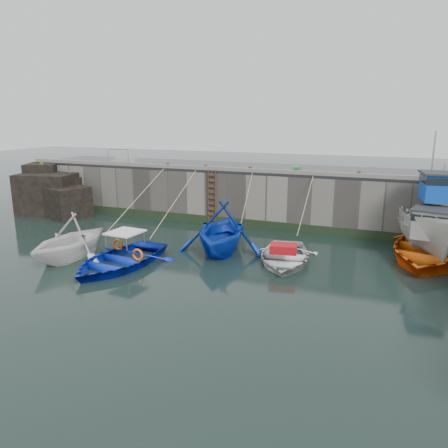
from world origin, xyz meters
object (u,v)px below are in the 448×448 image
at_px(boat_near_navy, 284,261).
at_px(boat_far_orange, 431,248).
at_px(boat_near_blue, 119,266).
at_px(boat_far_white, 432,226).
at_px(bollard_a, 168,165).
at_px(bollard_e, 359,174).
at_px(boat_near_white, 72,258).
at_px(boat_near_blacktrim, 222,251).
at_px(bollard_c, 250,169).
at_px(ladder, 212,198).
at_px(fish_crate, 297,169).
at_px(bollard_d, 297,171).
at_px(bollard_b, 206,167).

relative_size(boat_near_navy, boat_far_orange, 0.59).
relative_size(boat_near_blue, boat_far_white, 0.67).
distance_m(bollard_a, bollard_e, 11.00).
bearing_deg(boat_near_white, boat_near_navy, 21.55).
xyz_separation_m(boat_near_navy, boat_far_white, (5.96, 4.10, 1.18)).
height_order(boat_far_white, bollard_e, boat_far_white).
xyz_separation_m(boat_near_blacktrim, boat_near_navy, (3.10, -0.40, 0.00)).
bearing_deg(bollard_e, boat_near_white, -143.85).
distance_m(boat_near_blacktrim, bollard_a, 7.99).
xyz_separation_m(boat_far_orange, bollard_c, (-9.29, 2.35, 2.84)).
xyz_separation_m(ladder, boat_near_white, (-3.37, -7.97, -1.59)).
height_order(ladder, bollard_e, bollard_e).
distance_m(ladder, boat_far_orange, 11.72).
bearing_deg(ladder, fish_crate, 13.99).
distance_m(bollard_a, bollard_c, 5.20).
relative_size(boat_near_white, boat_near_blue, 0.86).
distance_m(boat_near_white, bollard_e, 14.47).
distance_m(boat_far_white, boat_far_orange, 1.44).
distance_m(boat_near_navy, bollard_a, 10.54).
bearing_deg(fish_crate, ladder, -177.06).
distance_m(fish_crate, bollard_a, 7.68).
xyz_separation_m(boat_far_white, fish_crate, (-6.87, 1.93, 2.13)).
relative_size(ladder, bollard_c, 11.43).
relative_size(boat_near_white, boat_far_white, 0.58).
bearing_deg(bollard_a, ladder, -6.38).
xyz_separation_m(boat_near_blue, boat_far_orange, (12.29, 6.05, 0.46)).
bearing_deg(ladder, boat_far_orange, -9.93).
bearing_deg(bollard_d, boat_far_orange, -19.34).
bearing_deg(bollard_b, fish_crate, 9.06).
xyz_separation_m(boat_near_blacktrim, fish_crate, (2.18, 5.63, 3.32)).
xyz_separation_m(ladder, bollard_e, (8.00, 0.34, 1.71)).
distance_m(boat_near_blue, boat_near_blacktrim, 4.84).
bearing_deg(boat_near_white, ladder, 69.47).
xyz_separation_m(boat_near_blacktrim, bollard_e, (5.55, 4.81, 3.30)).
bearing_deg(boat_far_white, fish_crate, 155.38).
bearing_deg(boat_near_blue, ladder, 88.85).
relative_size(boat_far_orange, bollard_a, 27.86).
distance_m(ladder, boat_near_blue, 8.26).
relative_size(boat_far_orange, bollard_c, 27.86).
bearing_deg(bollard_d, boat_far_white, -9.38).
bearing_deg(bollard_b, bollard_a, 180.00).
bearing_deg(boat_near_navy, boat_near_blacktrim, 162.12).
relative_size(bollard_c, bollard_d, 1.00).
xyz_separation_m(boat_far_orange, bollard_e, (-3.49, 2.35, 2.84)).
relative_size(boat_near_blacktrim, bollard_a, 17.80).
xyz_separation_m(fish_crate, bollard_c, (-2.43, -0.82, -0.02)).
height_order(boat_near_white, bollard_a, bollard_a).
relative_size(boat_far_white, bollard_a, 27.37).
relative_size(boat_near_blue, bollard_c, 18.37).
bearing_deg(bollard_b, boat_near_blue, -92.03).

